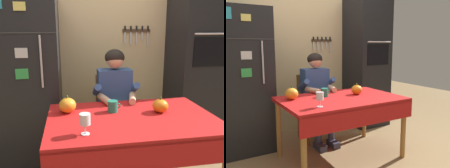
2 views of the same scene
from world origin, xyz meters
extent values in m
plane|color=#93754C|center=(0.00, 0.00, 0.00)|extent=(10.00, 10.00, 0.00)
cube|color=#D1B784|center=(0.05, 1.35, 1.30)|extent=(3.70, 0.10, 2.60)
cube|color=#4C3823|center=(0.35, 1.29, 1.43)|extent=(0.36, 0.02, 0.04)
cube|color=silver|center=(0.20, 1.28, 1.34)|extent=(0.02, 0.01, 0.14)
cube|color=black|center=(0.20, 1.28, 1.46)|extent=(0.02, 0.01, 0.06)
cube|color=silver|center=(0.28, 1.28, 1.33)|extent=(0.02, 0.01, 0.15)
cube|color=black|center=(0.28, 1.28, 1.46)|extent=(0.02, 0.01, 0.06)
cube|color=silver|center=(0.35, 1.28, 1.33)|extent=(0.02, 0.01, 0.14)
cube|color=black|center=(0.35, 1.28, 1.46)|extent=(0.02, 0.01, 0.06)
cube|color=silver|center=(0.43, 1.28, 1.35)|extent=(0.02, 0.01, 0.10)
cube|color=black|center=(0.43, 1.28, 1.46)|extent=(0.02, 0.01, 0.06)
cube|color=silver|center=(0.50, 1.28, 1.32)|extent=(0.02, 0.01, 0.18)
cube|color=black|center=(0.50, 1.28, 1.46)|extent=(0.02, 0.01, 0.06)
cube|color=black|center=(-0.95, 0.96, 0.90)|extent=(0.68, 0.68, 1.80)
cylinder|color=silver|center=(-0.76, 0.60, 1.15)|extent=(0.02, 0.02, 0.50)
cube|color=#333335|center=(-0.95, 0.62, 1.42)|extent=(0.67, 0.01, 0.01)
cube|color=teal|center=(-1.10, 0.61, 1.69)|extent=(0.07, 0.01, 0.13)
cube|color=#E5D666|center=(-0.92, 0.61, 1.65)|extent=(0.11, 0.01, 0.08)
cube|color=green|center=(-0.95, 0.61, 1.04)|extent=(0.12, 0.02, 0.10)
cube|color=silver|center=(-0.94, 0.61, 1.24)|extent=(0.12, 0.02, 0.09)
cube|color=black|center=(1.05, 1.00, 1.05)|extent=(0.60, 0.60, 2.10)
cube|color=black|center=(1.05, 0.70, 1.20)|extent=(0.42, 0.01, 0.32)
cylinder|color=silver|center=(1.05, 0.67, 1.40)|extent=(0.45, 0.02, 0.02)
cylinder|color=#9E6B33|center=(-0.64, -0.29, 0.35)|extent=(0.06, 0.06, 0.70)
cylinder|color=#9E6B33|center=(-0.64, 0.49, 0.35)|extent=(0.06, 0.06, 0.70)
cylinder|color=#9E6B33|center=(0.64, -0.29, 0.35)|extent=(0.06, 0.06, 0.70)
cylinder|color=#9E6B33|center=(0.64, 0.49, 0.35)|extent=(0.06, 0.06, 0.70)
cube|color=red|center=(0.00, 0.10, 0.72)|extent=(1.40, 0.90, 0.04)
cube|color=red|center=(0.00, -0.34, 0.62)|extent=(1.40, 0.01, 0.20)
cube|color=brown|center=(-0.03, 0.79, 0.43)|extent=(0.40, 0.40, 0.04)
cube|color=brown|center=(-0.03, 0.97, 0.69)|extent=(0.36, 0.04, 0.48)
cylinder|color=brown|center=(-0.20, 0.62, 0.21)|extent=(0.04, 0.04, 0.41)
cylinder|color=brown|center=(-0.20, 0.96, 0.21)|extent=(0.04, 0.04, 0.41)
cylinder|color=brown|center=(0.14, 0.62, 0.21)|extent=(0.04, 0.04, 0.41)
cylinder|color=brown|center=(0.14, 0.96, 0.21)|extent=(0.04, 0.04, 0.41)
cube|color=#38384C|center=(-0.13, 0.41, 0.04)|extent=(0.10, 0.22, 0.08)
cube|color=#38384C|center=(0.07, 0.41, 0.04)|extent=(0.10, 0.22, 0.08)
cylinder|color=#38384C|center=(-0.13, 0.47, 0.23)|extent=(0.09, 0.09, 0.38)
cylinder|color=#38384C|center=(0.07, 0.47, 0.23)|extent=(0.09, 0.09, 0.38)
cube|color=#38384C|center=(-0.12, 0.63, 0.50)|extent=(0.12, 0.40, 0.11)
cube|color=#38384C|center=(0.06, 0.63, 0.50)|extent=(0.12, 0.40, 0.11)
cube|color=#33518E|center=(-0.03, 0.75, 0.79)|extent=(0.36, 0.20, 0.48)
cylinder|color=#33518E|center=(-0.23, 0.68, 0.83)|extent=(0.07, 0.26, 0.18)
cylinder|color=#33518E|center=(0.17, 0.68, 0.83)|extent=(0.07, 0.26, 0.18)
cylinder|color=#D8A884|center=(-0.17, 0.51, 0.78)|extent=(0.13, 0.27, 0.07)
cylinder|color=#D8A884|center=(0.11, 0.51, 0.78)|extent=(0.13, 0.27, 0.07)
sphere|color=#D8A884|center=(-0.03, 0.73, 1.14)|extent=(0.19, 0.19, 0.19)
ellipsoid|color=black|center=(-0.03, 0.74, 1.16)|extent=(0.21, 0.21, 0.17)
cylinder|color=#237F66|center=(-0.14, 0.25, 0.79)|extent=(0.09, 0.09, 0.10)
torus|color=#237F66|center=(-0.09, 0.25, 0.80)|extent=(0.05, 0.01, 0.05)
cylinder|color=white|center=(-0.41, -0.17, 0.74)|extent=(0.06, 0.06, 0.01)
cylinder|color=white|center=(-0.41, -0.17, 0.78)|extent=(0.01, 0.01, 0.07)
cylinder|color=white|center=(-0.41, -0.17, 0.85)|extent=(0.08, 0.08, 0.08)
ellipsoid|color=orange|center=(0.27, 0.16, 0.80)|extent=(0.14, 0.14, 0.12)
cylinder|color=#4C6023|center=(0.27, 0.16, 0.87)|extent=(0.02, 0.02, 0.02)
ellipsoid|color=orange|center=(-0.53, 0.30, 0.81)|extent=(0.15, 0.15, 0.13)
cylinder|color=#4C6023|center=(-0.53, 0.30, 0.88)|extent=(0.02, 0.02, 0.02)
camera|label=1|loc=(-0.49, -1.73, 1.48)|focal=38.43mm
camera|label=2|loc=(-1.44, -2.27, 1.35)|focal=38.66mm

